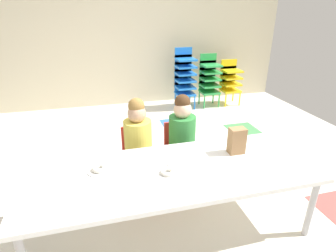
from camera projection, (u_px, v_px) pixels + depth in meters
name	position (u px, v px, depth m)	size (l,w,h in m)	color
ground_plane	(171.00, 176.00, 2.96)	(5.56, 5.17, 0.02)	silver
back_wall	(132.00, 31.00, 4.74)	(5.56, 0.10, 2.58)	beige
craft_table	(173.00, 174.00, 2.06)	(2.17, 0.81, 0.55)	white
seated_child_near_camera	(138.00, 136.00, 2.57)	(0.33, 0.33, 0.92)	red
seated_child_middle_seat	(182.00, 131.00, 2.67)	(0.34, 0.34, 0.92)	red
kid_chair_blue_stack	(185.00, 76.00, 4.75)	(0.32, 0.30, 1.04)	blue
kid_chair_green_stack	(209.00, 77.00, 4.88)	(0.32, 0.30, 0.92)	green
kid_chair_yellow_stack	(230.00, 79.00, 5.00)	(0.32, 0.30, 0.80)	yellow
paper_bag_brown	(237.00, 141.00, 2.25)	(0.13, 0.09, 0.22)	#9E754C
paper_plate_near_edge	(100.00, 171.00, 2.03)	(0.18, 0.18, 0.01)	white
paper_plate_center_table	(178.00, 163.00, 2.14)	(0.18, 0.18, 0.01)	white
donut_powdered_on_plate	(99.00, 168.00, 2.02)	(0.11, 0.11, 0.03)	white
donut_powdered_loose	(167.00, 172.00, 2.00)	(0.11, 0.11, 0.03)	white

